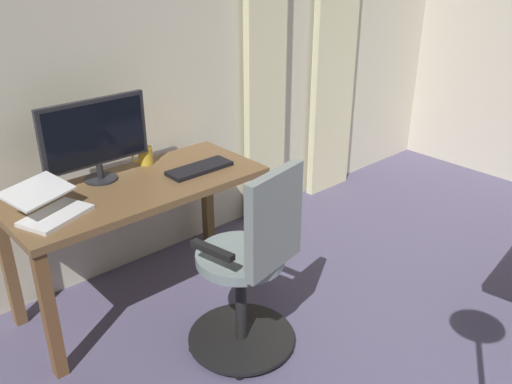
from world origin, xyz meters
TOP-DOWN VIEW (x-y plane):
  - back_room_partition at (0.00, -2.65)m, footprint 4.85×0.10m
  - curtain_left_panel at (-1.07, -2.54)m, footprint 0.45×0.06m
  - curtain_right_panel at (-0.34, -2.54)m, footprint 0.35×0.06m
  - desk at (0.92, -2.19)m, footprint 1.40×0.61m
  - office_chair at (0.77, -1.44)m, footprint 0.56×0.56m
  - computer_monitor at (1.04, -2.38)m, footprint 0.60×0.18m
  - computer_keyboard at (0.55, -2.13)m, footprint 0.39×0.14m
  - laptop at (1.43, -2.15)m, footprint 0.40×0.39m
  - mug_coffee at (0.73, -2.42)m, footprint 0.13×0.09m

SIDE VIEW (x-z plane):
  - office_chair at x=0.77m, z-range -0.04..1.00m
  - desk at x=0.92m, z-range 0.27..1.00m
  - computer_keyboard at x=0.55m, z-range 0.74..0.76m
  - laptop at x=1.43m, z-range 0.71..0.86m
  - mug_coffee at x=0.73m, z-range 0.74..0.84m
  - computer_monitor at x=1.04m, z-range 0.77..1.22m
  - curtain_left_panel at x=-1.07m, z-range 0.00..2.49m
  - curtain_right_panel at x=-0.34m, z-range 0.00..2.49m
  - back_room_partition at x=0.00m, z-range 0.00..2.69m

